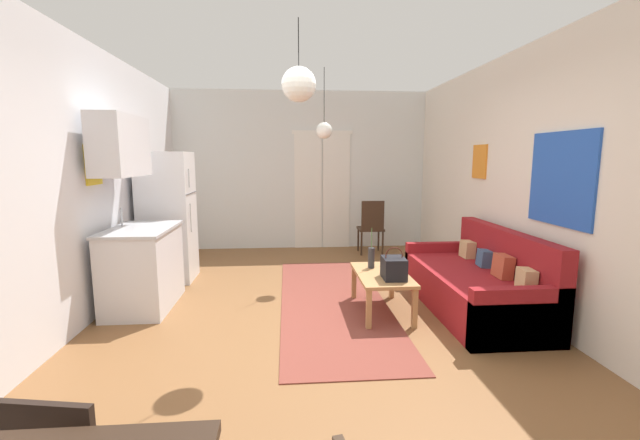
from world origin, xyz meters
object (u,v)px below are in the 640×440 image
object	(u,v)px
couch	(479,285)
pendant_lamp_near	(299,84)
handbag	(394,268)
accent_chair	(371,225)
bamboo_vase	(371,258)
refrigerator	(168,217)
coffee_table	(382,278)
pendant_lamp_far	(324,130)

from	to	relation	value
couch	pendant_lamp_near	world-z (taller)	pendant_lamp_near
handbag	accent_chair	distance (m)	2.87
accent_chair	pendant_lamp_near	distance (m)	3.82
bamboo_vase	handbag	distance (m)	0.44
handbag	refrigerator	size ratio (longest dim) A/B	0.19
coffee_table	pendant_lamp_far	world-z (taller)	pendant_lamp_far
handbag	accent_chair	bearing A→B (deg)	82.77
handbag	refrigerator	xyz separation A→B (m)	(-2.64, 1.61, 0.31)
coffee_table	bamboo_vase	bearing A→B (deg)	109.21
pendant_lamp_far	accent_chair	bearing A→B (deg)	53.77
bamboo_vase	handbag	xyz separation A→B (m)	(0.14, -0.41, -0.01)
coffee_table	bamboo_vase	distance (m)	0.28
bamboo_vase	pendant_lamp_far	bearing A→B (deg)	109.49
coffee_table	handbag	bearing A→B (deg)	-71.25
refrigerator	pendant_lamp_near	distance (m)	2.90
bamboo_vase	refrigerator	xyz separation A→B (m)	(-2.49, 1.19, 0.31)
accent_chair	pendant_lamp_far	bearing A→B (deg)	54.55
accent_chair	pendant_lamp_near	xyz separation A→B (m)	(-1.31, -3.13, 1.75)
coffee_table	pendant_lamp_near	distance (m)	2.13
couch	coffee_table	distance (m)	1.06
couch	handbag	size ratio (longest dim) A/B	6.08
accent_chair	pendant_lamp_near	world-z (taller)	pendant_lamp_near
handbag	accent_chair	size ratio (longest dim) A/B	0.35
accent_chair	handbag	bearing A→B (deg)	83.54
bamboo_vase	couch	bearing A→B (deg)	-11.47
handbag	refrigerator	world-z (taller)	refrigerator
handbag	pendant_lamp_near	distance (m)	1.97
refrigerator	pendant_lamp_near	world-z (taller)	pendant_lamp_near
couch	coffee_table	bearing A→B (deg)	178.86
couch	accent_chair	distance (m)	2.74
bamboo_vase	pendant_lamp_near	bearing A→B (deg)	-138.72
pendant_lamp_near	bamboo_vase	bearing A→B (deg)	41.28
couch	pendant_lamp_far	world-z (taller)	pendant_lamp_far
coffee_table	couch	bearing A→B (deg)	-1.14
bamboo_vase	handbag	size ratio (longest dim) A/B	1.38
bamboo_vase	pendant_lamp_far	xyz separation A→B (m)	(-0.42, 1.17, 1.44)
handbag	refrigerator	distance (m)	3.10
accent_chair	bamboo_vase	bearing A→B (deg)	79.07
bamboo_vase	pendant_lamp_far	distance (m)	1.90
bamboo_vase	pendant_lamp_far	world-z (taller)	pendant_lamp_far
coffee_table	bamboo_vase	xyz separation A→B (m)	(-0.07, 0.21, 0.17)
accent_chair	pendant_lamp_near	bearing A→B (deg)	68.15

